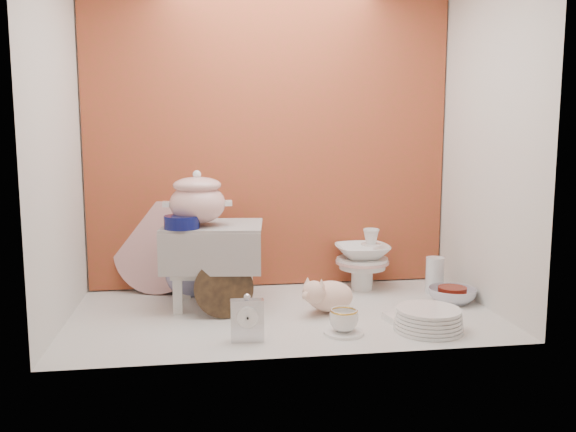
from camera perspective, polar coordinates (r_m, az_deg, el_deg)
name	(u,v)px	position (r m, az deg, el deg)	size (l,w,h in m)	color
ground	(284,313)	(2.56, -0.38, -9.42)	(1.80, 1.80, 0.00)	silver
niche_shell	(278,96)	(2.63, -0.96, 11.57)	(1.86, 1.03, 1.53)	#A53B29
step_stool	(214,265)	(2.66, -7.16, -4.72)	(0.43, 0.37, 0.37)	silver
soup_tureen	(197,198)	(2.57, -8.77, 1.74)	(0.28, 0.28, 0.24)	white
cobalt_bowl	(182,222)	(2.52, -10.24, -0.58)	(0.15, 0.15, 0.05)	#0A0F4C
floral_platter	(157,248)	(2.91, -12.55, -3.02)	(0.45, 0.12, 0.44)	silver
blue_white_vase	(190,269)	(2.86, -9.44, -5.09)	(0.24, 0.24, 0.25)	silver
lacquer_tray	(224,289)	(2.49, -6.23, -7.01)	(0.25, 0.06, 0.25)	black
mantel_clock	(247,318)	(2.22, -3.96, -9.81)	(0.12, 0.04, 0.18)	silver
plush_pig	(330,296)	(2.56, 4.11, -7.71)	(0.25, 0.17, 0.15)	beige
teacup_saucer	(344,332)	(2.32, 5.41, -11.16)	(0.16, 0.16, 0.01)	white
gold_rim_teacup	(344,320)	(2.31, 5.42, -10.01)	(0.11, 0.11, 0.09)	white
lattice_dish	(417,320)	(2.48, 12.35, -9.83)	(0.21, 0.21, 0.03)	white
dinner_plate_stack	(428,319)	(2.40, 13.43, -9.70)	(0.27, 0.27, 0.09)	white
crystal_bowl	(452,295)	(2.81, 15.60, -7.42)	(0.22, 0.22, 0.07)	silver
clear_glass_vase	(435,275)	(2.95, 14.02, -5.57)	(0.09, 0.09, 0.17)	silver
porcelain_tower	(362,259)	(2.93, 7.20, -4.16)	(0.27, 0.27, 0.30)	white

